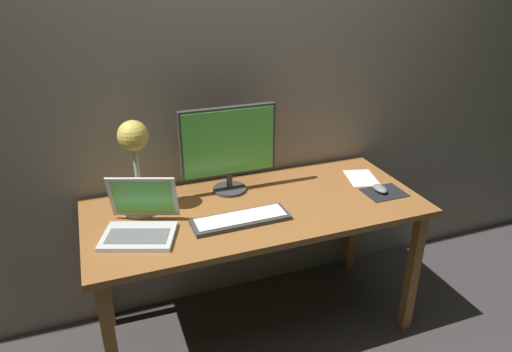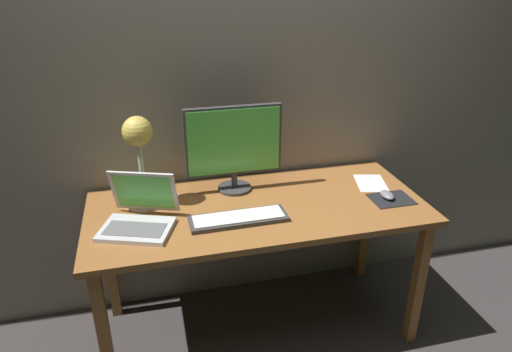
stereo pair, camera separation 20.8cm
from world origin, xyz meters
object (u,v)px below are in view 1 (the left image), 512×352
at_px(mouse, 380,189).
at_px(keyboard_main, 241,219).
at_px(monitor, 229,146).
at_px(desk_lamp, 135,150).
at_px(laptop, 141,217).

bearing_deg(mouse, keyboard_main, -177.42).
distance_m(monitor, keyboard_main, 0.39).
bearing_deg(monitor, desk_lamp, -174.41).
height_order(keyboard_main, mouse, mouse).
bearing_deg(desk_lamp, monitor, 5.59).
bearing_deg(monitor, laptop, -153.41).
relative_size(monitor, mouse, 4.98).
bearing_deg(keyboard_main, desk_lamp, 145.81).
relative_size(desk_lamp, mouse, 4.53).
xyz_separation_m(monitor, laptop, (-0.47, -0.24, -0.18)).
bearing_deg(mouse, monitor, 158.19).
relative_size(keyboard_main, laptop, 1.18).
distance_m(desk_lamp, mouse, 1.21).
height_order(keyboard_main, laptop, laptop).
relative_size(monitor, keyboard_main, 1.08).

